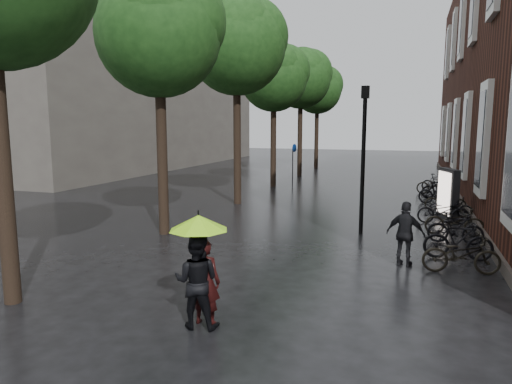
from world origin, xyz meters
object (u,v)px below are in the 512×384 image
at_px(pedestrian_walking, 406,234).
at_px(ad_lightbox, 448,194).
at_px(person_burgundy, 205,282).
at_px(person_black, 197,281).
at_px(lamp_post, 364,145).
at_px(parked_bicycles, 445,206).

height_order(pedestrian_walking, ad_lightbox, ad_lightbox).
bearing_deg(person_burgundy, ad_lightbox, -116.36).
bearing_deg(person_black, lamp_post, -113.30).
distance_m(person_black, parked_bicycles, 12.36).
height_order(person_black, pedestrian_walking, person_black).
bearing_deg(parked_bicycles, ad_lightbox, -84.17).
distance_m(parked_bicycles, lamp_post, 5.04).
xyz_separation_m(pedestrian_walking, parked_bicycles, (1.34, 6.69, -0.34)).
xyz_separation_m(person_black, lamp_post, (1.94, 7.92, 2.00)).
height_order(person_burgundy, ad_lightbox, ad_lightbox).
relative_size(person_black, pedestrian_walking, 1.01).
distance_m(pedestrian_walking, parked_bicycles, 6.83).
bearing_deg(parked_bicycles, person_black, -112.17).
xyz_separation_m(person_black, ad_lightbox, (4.70, 11.03, 0.13)).
bearing_deg(person_burgundy, lamp_post, -106.83).
bearing_deg(ad_lightbox, person_black, -131.99).
height_order(parked_bicycles, ad_lightbox, ad_lightbox).
relative_size(pedestrian_walking, parked_bicycles, 0.11).
relative_size(person_burgundy, lamp_post, 0.33).
xyz_separation_m(person_burgundy, pedestrian_walking, (3.25, 4.60, 0.04)).
distance_m(person_black, pedestrian_walking, 5.80).
distance_m(person_black, lamp_post, 8.39).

